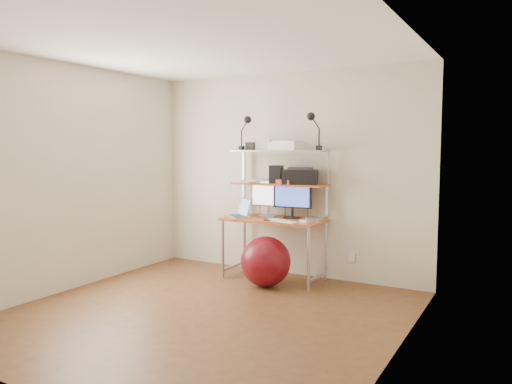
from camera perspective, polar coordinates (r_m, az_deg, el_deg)
room at (r=4.66m, az=-5.99°, el=0.99°), size 3.60×3.60×3.60m
computer_desk at (r=5.97m, az=2.36°, el=-0.91°), size 1.20×0.60×1.57m
wall_outlet at (r=6.01m, az=10.87°, el=-7.29°), size 0.08×0.01×0.12m
monitor_silver at (r=6.08m, az=1.41°, el=-0.41°), size 0.43×0.18×0.48m
monitor_black at (r=5.96m, az=4.19°, el=-0.70°), size 0.48×0.15×0.48m
laptop at (r=6.05m, az=-1.73°, el=-2.42°), size 0.42×0.42×0.29m
keyboard at (r=5.70m, az=3.06°, el=-3.32°), size 0.43×0.25×0.01m
mouse at (r=5.64m, az=5.55°, el=-3.35°), size 0.11×0.09×0.03m
mac_mini at (r=5.82m, az=6.70°, el=-3.07°), size 0.18×0.18×0.03m
phone at (r=5.82m, az=1.33°, el=-3.16°), size 0.10×0.14×0.01m
printer at (r=5.90m, az=5.07°, el=1.80°), size 0.48×0.40×0.20m
nas_cube at (r=6.06m, az=2.34°, el=2.05°), size 0.17×0.17×0.21m
red_box at (r=5.88m, az=3.37°, el=1.16°), size 0.21×0.16×0.05m
scanner at (r=5.92m, az=3.62°, el=5.29°), size 0.44×0.34×0.10m
box_white at (r=6.05m, az=1.18°, el=5.48°), size 0.13×0.12×0.14m
box_grey at (r=6.20m, az=-0.65°, el=5.28°), size 0.10×0.10×0.10m
clip_lamp_left at (r=6.13m, az=-1.11°, el=7.64°), size 0.16×0.09×0.41m
clip_lamp_right at (r=5.73m, az=6.49°, el=7.90°), size 0.17×0.10×0.43m
exercise_ball at (r=5.73m, az=1.11°, el=-7.94°), size 0.57×0.57×0.57m
paper_stack at (r=6.20m, az=-0.48°, el=1.27°), size 0.40×0.44×0.03m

